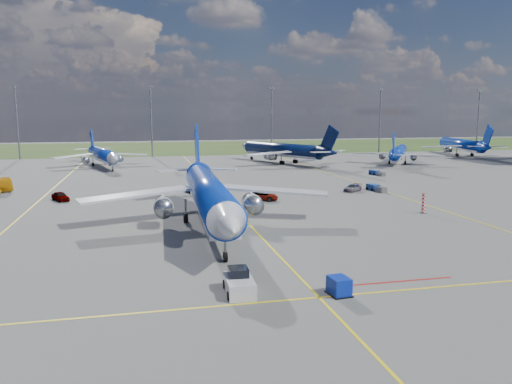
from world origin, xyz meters
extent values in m
plane|color=#555553|center=(0.00, 0.00, 0.00)|extent=(400.00, 400.00, 0.00)
cube|color=#2D4719|center=(0.00, 150.00, 0.00)|extent=(400.00, 80.00, 0.01)
cube|color=yellow|center=(0.00, 30.00, 0.01)|extent=(0.25, 160.00, 0.02)
cube|color=yellow|center=(0.00, -20.00, 0.01)|extent=(60.00, 0.25, 0.02)
cube|color=yellow|center=(-30.00, 40.00, 0.01)|extent=(0.25, 120.00, 0.02)
cube|color=yellow|center=(30.00, 40.00, 0.01)|extent=(0.25, 120.00, 0.02)
cube|color=#A5140F|center=(8.00, -18.00, 0.01)|extent=(10.00, 0.25, 0.02)
cylinder|color=slate|center=(-50.00, 110.00, 11.00)|extent=(0.50, 0.50, 22.00)
cube|color=slate|center=(-50.00, 110.00, 22.30)|extent=(2.20, 0.50, 0.80)
cylinder|color=slate|center=(-10.00, 110.00, 11.00)|extent=(0.50, 0.50, 22.00)
cube|color=slate|center=(-10.00, 110.00, 22.30)|extent=(2.20, 0.50, 0.80)
cylinder|color=slate|center=(30.00, 110.00, 11.00)|extent=(0.50, 0.50, 22.00)
cube|color=slate|center=(30.00, 110.00, 22.30)|extent=(2.20, 0.50, 0.80)
cylinder|color=slate|center=(70.00, 110.00, 11.00)|extent=(0.50, 0.50, 22.00)
cube|color=slate|center=(70.00, 110.00, 22.30)|extent=(2.20, 0.50, 0.80)
cylinder|color=slate|center=(110.00, 110.00, 11.00)|extent=(0.50, 0.50, 22.00)
cube|color=slate|center=(110.00, 110.00, 22.30)|extent=(2.20, 0.50, 0.80)
cylinder|color=red|center=(26.00, 8.00, 1.50)|extent=(0.50, 0.50, 3.00)
cube|color=silver|center=(-5.94, -17.67, 0.63)|extent=(2.30, 4.18, 1.27)
cube|color=black|center=(-5.91, -17.09, 1.51)|extent=(1.63, 1.81, 0.88)
cube|color=slate|center=(-5.84, -15.14, 0.54)|extent=(0.33, 2.35, 0.20)
cube|color=#0B27A4|center=(1.75, -19.75, 0.72)|extent=(1.63, 1.95, 1.44)
imported|color=#999999|center=(-26.53, 30.35, 0.74)|extent=(3.64, 4.68, 1.49)
imported|color=#999999|center=(5.82, 23.26, 0.74)|extent=(5.86, 4.51, 1.48)
imported|color=#999999|center=(24.22, 28.75, 0.65)|extent=(4.69, 4.20, 1.31)
cube|color=navy|center=(28.46, 29.18, 0.56)|extent=(1.76, 2.80, 1.12)
cube|color=slate|center=(28.81, 26.57, 0.46)|extent=(1.48, 2.17, 0.91)
cube|color=#195C9B|center=(-4.72, 34.08, 0.59)|extent=(2.30, 3.11, 1.18)
cube|color=slate|center=(-3.84, 31.44, 0.48)|extent=(1.89, 2.44, 0.96)
cube|color=navy|center=(39.16, 50.54, 0.52)|extent=(1.81, 2.67, 1.03)
cube|color=slate|center=(39.69, 48.16, 0.42)|extent=(1.51, 2.08, 0.84)
camera|label=1|loc=(-13.15, -55.32, 14.43)|focal=35.00mm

